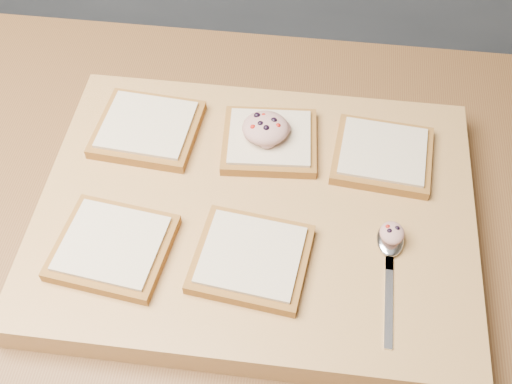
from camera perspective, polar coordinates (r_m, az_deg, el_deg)
island_counter at (r=1.22m, az=-8.46°, el=-14.98°), size 2.00×0.80×0.90m
cutting_board at (r=0.80m, az=0.00°, el=-1.99°), size 0.53×0.40×0.04m
bread_far_left at (r=0.86m, az=-9.62°, el=5.61°), size 0.14×0.13×0.02m
bread_far_center at (r=0.84m, az=1.22°, el=4.59°), size 0.13×0.12×0.02m
bread_far_right at (r=0.84m, az=11.19°, el=3.28°), size 0.13×0.12×0.02m
bread_near_left at (r=0.76m, az=-12.62°, el=-4.76°), size 0.14×0.13×0.02m
bread_near_center at (r=0.73m, az=-0.43°, el=-5.89°), size 0.14×0.13×0.02m
tuna_salad_dollop at (r=0.82m, az=0.85°, el=5.72°), size 0.06×0.06×0.03m
spoon at (r=0.76m, az=11.81°, el=-4.90°), size 0.03×0.16×0.01m
spoon_salad at (r=0.75m, az=12.00°, el=-3.57°), size 0.03×0.03×0.02m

